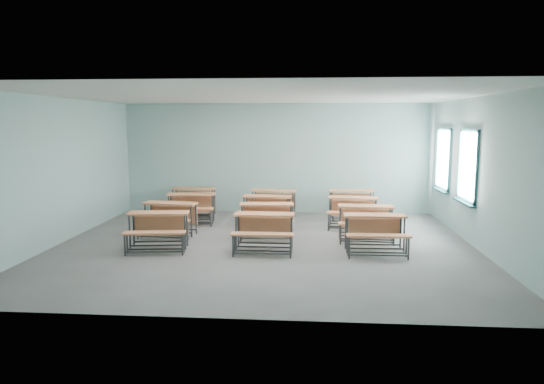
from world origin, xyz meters
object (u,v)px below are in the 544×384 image
(desk_unit_r1c0, at_px, (169,214))
(desk_unit_r3c1, at_px, (273,200))
(desk_unit_r1c2, at_px, (366,217))
(desk_unit_r3c0, at_px, (193,197))
(desk_unit_r3c2, at_px, (352,200))
(desk_unit_r1c1, at_px, (267,215))
(desk_unit_r2c0, at_px, (191,204))
(desk_unit_r0c2, at_px, (375,228))
(desk_unit_r0c0, at_px, (158,225))
(desk_unit_r0c1, at_px, (264,226))
(desk_unit_r2c2, at_px, (353,208))
(desk_unit_r2c1, at_px, (266,206))

(desk_unit_r1c0, distance_m, desk_unit_r3c1, 3.24)
(desk_unit_r1c2, xyz_separation_m, desk_unit_r3c0, (-4.60, 2.63, 0.00))
(desk_unit_r3c1, bearing_deg, desk_unit_r3c0, -179.09)
(desk_unit_r1c0, distance_m, desk_unit_r3c2, 5.11)
(desk_unit_r3c0, xyz_separation_m, desk_unit_r3c2, (4.52, -0.09, 0.00))
(desk_unit_r1c1, xyz_separation_m, desk_unit_r2c0, (-2.13, 1.41, 0.00))
(desk_unit_r0c2, distance_m, desk_unit_r3c1, 4.19)
(desk_unit_r0c2, bearing_deg, desk_unit_r3c0, 140.03)
(desk_unit_r0c0, xyz_separation_m, desk_unit_r0c1, (2.22, 0.03, 0.00))
(desk_unit_r3c0, bearing_deg, desk_unit_r2c2, -17.11)
(desk_unit_r2c1, relative_size, desk_unit_r3c0, 1.06)
(desk_unit_r0c1, bearing_deg, desk_unit_r3c1, 91.26)
(desk_unit_r0c2, distance_m, desk_unit_r3c0, 5.98)
(desk_unit_r0c1, relative_size, desk_unit_r3c0, 1.00)
(desk_unit_r2c2, height_order, desk_unit_r3c1, same)
(desk_unit_r0c1, xyz_separation_m, desk_unit_r3c0, (-2.40, 3.77, 0.00))
(desk_unit_r1c1, xyz_separation_m, desk_unit_r3c0, (-2.34, 2.52, 0.00))
(desk_unit_r0c0, relative_size, desk_unit_r2c1, 1.02)
(desk_unit_r0c2, height_order, desk_unit_r1c2, same)
(desk_unit_r1c2, xyz_separation_m, desk_unit_r2c0, (-4.40, 1.52, 0.00))
(desk_unit_r1c2, bearing_deg, desk_unit_r2c2, 100.15)
(desk_unit_r0c0, bearing_deg, desk_unit_r2c0, 82.27)
(desk_unit_r3c0, height_order, desk_unit_r3c1, same)
(desk_unit_r2c0, bearing_deg, desk_unit_r2c2, -9.84)
(desk_unit_r1c1, relative_size, desk_unit_r3c2, 0.99)
(desk_unit_r1c2, bearing_deg, desk_unit_r3c2, 94.01)
(desk_unit_r0c0, relative_size, desk_unit_r0c1, 1.07)
(desk_unit_r0c0, relative_size, desk_unit_r1c1, 1.03)
(desk_unit_r1c1, height_order, desk_unit_r3c2, same)
(desk_unit_r0c1, relative_size, desk_unit_r0c2, 0.98)
(desk_unit_r2c0, bearing_deg, desk_unit_r2c1, -11.95)
(desk_unit_r1c1, distance_m, desk_unit_r2c1, 1.21)
(desk_unit_r1c1, bearing_deg, desk_unit_r1c2, -7.08)
(desk_unit_r1c1, bearing_deg, desk_unit_r3c0, 128.69)
(desk_unit_r0c2, distance_m, desk_unit_r3c2, 3.64)
(desk_unit_r2c0, distance_m, desk_unit_r2c1, 2.03)
(desk_unit_r0c2, relative_size, desk_unit_r3c1, 0.94)
(desk_unit_r3c1, bearing_deg, desk_unit_r1c0, -127.47)
(desk_unit_r0c2, height_order, desk_unit_r2c2, same)
(desk_unit_r1c0, relative_size, desk_unit_r2c2, 1.00)
(desk_unit_r2c0, distance_m, desk_unit_r3c1, 2.28)
(desk_unit_r0c0, xyz_separation_m, desk_unit_r1c1, (2.17, 1.29, 0.00))
(desk_unit_r3c0, bearing_deg, desk_unit_r1c1, -47.01)
(desk_unit_r0c0, height_order, desk_unit_r1c0, same)
(desk_unit_r3c0, bearing_deg, desk_unit_r3c1, -6.25)
(desk_unit_r2c2, bearing_deg, desk_unit_r0c2, -77.31)
(desk_unit_r0c2, relative_size, desk_unit_r2c0, 0.95)
(desk_unit_r2c2, distance_m, desk_unit_r3c0, 4.63)
(desk_unit_r0c0, height_order, desk_unit_r3c1, same)
(desk_unit_r0c2, height_order, desk_unit_r2c0, same)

